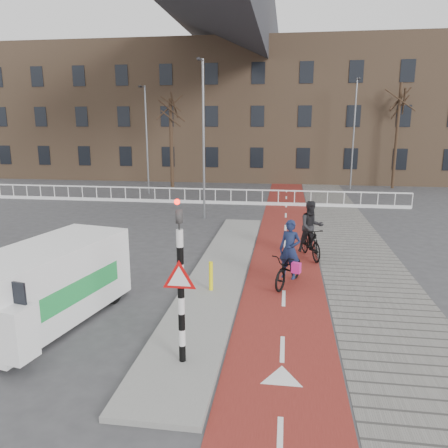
# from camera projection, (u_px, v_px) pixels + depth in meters

# --- Properties ---
(ground) EXTENTS (120.00, 120.00, 0.00)m
(ground) POSITION_uv_depth(u_px,v_px,m) (224.00, 326.00, 11.17)
(ground) COLOR #38383A
(ground) RESTS_ON ground
(bike_lane) EXTENTS (2.50, 60.00, 0.01)m
(bike_lane) POSITION_uv_depth(u_px,v_px,m) (285.00, 233.00, 20.60)
(bike_lane) COLOR maroon
(bike_lane) RESTS_ON ground
(sidewalk) EXTENTS (3.00, 60.00, 0.01)m
(sidewalk) POSITION_uv_depth(u_px,v_px,m) (346.00, 235.00, 20.21)
(sidewalk) COLOR slate
(sidewalk) RESTS_ON ground
(curb_island) EXTENTS (1.80, 16.00, 0.12)m
(curb_island) POSITION_uv_depth(u_px,v_px,m) (220.00, 271.00, 15.11)
(curb_island) COLOR gray
(curb_island) RESTS_ON ground
(traffic_signal) EXTENTS (0.80, 0.80, 3.68)m
(traffic_signal) POSITION_uv_depth(u_px,v_px,m) (180.00, 278.00, 8.85)
(traffic_signal) COLOR black
(traffic_signal) RESTS_ON curb_island
(bollard) EXTENTS (0.12, 0.12, 0.89)m
(bollard) POSITION_uv_depth(u_px,v_px,m) (211.00, 276.00, 13.13)
(bollard) COLOR #FFEF0E
(bollard) RESTS_ON curb_island
(cyclist_near) EXTENTS (1.42, 2.17, 2.12)m
(cyclist_near) POSITION_uv_depth(u_px,v_px,m) (289.00, 264.00, 13.79)
(cyclist_near) COLOR black
(cyclist_near) RESTS_ON bike_lane
(cyclist_far) EXTENTS (1.17, 2.17, 2.21)m
(cyclist_far) POSITION_uv_depth(u_px,v_px,m) (311.00, 235.00, 16.55)
(cyclist_far) COLOR black
(cyclist_far) RESTS_ON bike_lane
(van) EXTENTS (2.80, 5.03, 2.04)m
(van) POSITION_uv_depth(u_px,v_px,m) (47.00, 283.00, 11.12)
(van) COLOR white
(van) RESTS_ON ground
(railing) EXTENTS (28.00, 0.10, 0.99)m
(railing) POSITION_uv_depth(u_px,v_px,m) (185.00, 198.00, 28.18)
(railing) COLOR silver
(railing) RESTS_ON ground
(townhouse_row) EXTENTS (46.00, 10.00, 15.90)m
(townhouse_row) POSITION_uv_depth(u_px,v_px,m) (241.00, 93.00, 40.67)
(townhouse_row) COLOR #7F6047
(townhouse_row) RESTS_ON ground
(tree_mid) EXTENTS (0.28, 0.28, 6.88)m
(tree_mid) POSITION_uv_depth(u_px,v_px,m) (171.00, 145.00, 33.46)
(tree_mid) COLOR black
(tree_mid) RESTS_ON ground
(tree_right) EXTENTS (0.23, 0.23, 8.04)m
(tree_right) POSITION_uv_depth(u_px,v_px,m) (397.00, 137.00, 33.74)
(tree_right) COLOR black
(tree_right) RESTS_ON ground
(streetlight_near) EXTENTS (0.12, 0.12, 8.21)m
(streetlight_near) POSITION_uv_depth(u_px,v_px,m) (204.00, 142.00, 22.79)
(streetlight_near) COLOR slate
(streetlight_near) RESTS_ON ground
(streetlight_left) EXTENTS (0.12, 0.12, 7.59)m
(streetlight_left) POSITION_uv_depth(u_px,v_px,m) (147.00, 141.00, 31.09)
(streetlight_left) COLOR slate
(streetlight_left) RESTS_ON ground
(streetlight_right) EXTENTS (0.12, 0.12, 8.33)m
(streetlight_right) POSITION_uv_depth(u_px,v_px,m) (354.00, 135.00, 33.30)
(streetlight_right) COLOR slate
(streetlight_right) RESTS_ON ground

